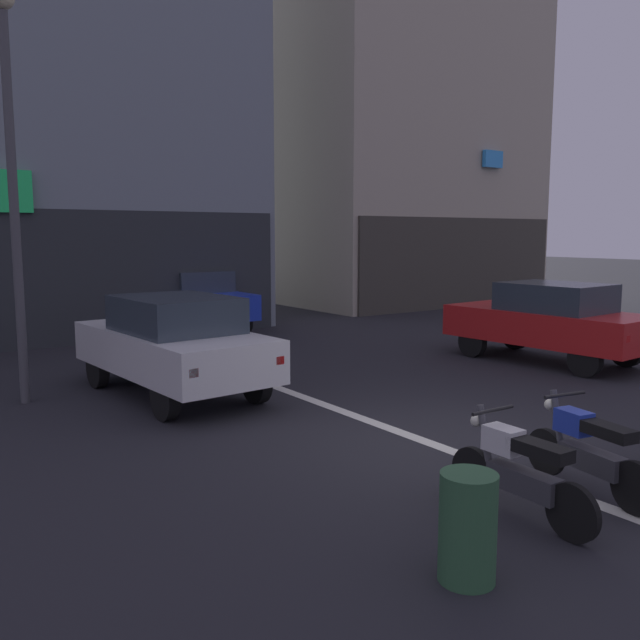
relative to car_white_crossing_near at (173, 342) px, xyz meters
The scene contains 11 objects.
ground_plane 4.70m from the car_white_crossing_near, 68.89° to the right, with size 120.00×120.00×0.00m, color #232328.
lane_centre_line 2.53m from the car_white_crossing_near, 45.44° to the left, with size 0.20×18.00×0.01m, color silver.
building_mid_block 12.24m from the car_white_crossing_near, 87.65° to the left, with size 10.32×9.40×13.83m.
building_far_right 19.93m from the car_white_crossing_near, 38.06° to the left, with size 9.79×8.60×21.66m.
car_white_crossing_near is the anchor object (origin of this frame).
car_red_parked_kerbside 7.66m from the car_white_crossing_near, 13.12° to the right, with size 2.00×4.20×1.64m.
car_blue_down_street 7.52m from the car_white_crossing_near, 62.79° to the left, with size 1.80×4.12×1.64m.
street_lamp 3.74m from the car_white_crossing_near, 156.89° to the left, with size 0.36×0.36×6.23m.
motorcycle_white_row_leftmost 6.34m from the car_white_crossing_near, 82.96° to the right, with size 0.55×1.67×0.98m.
motorcycle_blue_row_left_mid 6.57m from the car_white_crossing_near, 73.80° to the right, with size 0.55×1.66×0.98m.
trash_bin 6.82m from the car_white_crossing_near, 93.92° to the right, with size 0.44×0.44×0.85m, color #2D5938.
Camera 1 is at (-5.78, -5.73, 2.64)m, focal length 37.03 mm.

